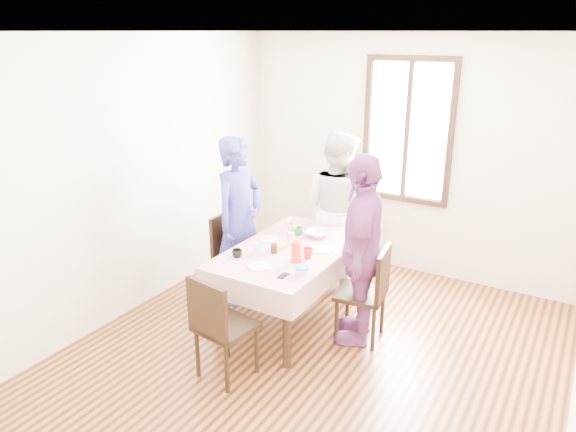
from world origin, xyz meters
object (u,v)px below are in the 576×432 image
(chair_right, at_px, (361,293))
(chair_near, at_px, (226,326))
(chair_left, at_px, (239,258))
(chair_far, at_px, (337,243))
(dining_table, at_px, (291,285))
(person_left, at_px, (239,221))
(person_far, at_px, (338,209))
(person_right, at_px, (361,250))

(chair_right, height_order, chair_near, same)
(chair_near, bearing_deg, chair_left, 129.97)
(chair_right, xyz_separation_m, chair_far, (-0.71, 0.98, 0.00))
(dining_table, bearing_deg, person_left, 168.50)
(dining_table, height_order, chair_far, chair_far)
(chair_right, height_order, chair_far, same)
(chair_far, xyz_separation_m, person_far, (-0.00, -0.02, 0.40))
(chair_right, height_order, person_far, person_far)
(person_far, xyz_separation_m, person_right, (0.69, -0.97, 0.02))
(chair_right, distance_m, person_right, 0.42)
(chair_left, distance_m, person_left, 0.41)
(person_left, bearing_deg, person_right, -88.30)
(chair_right, xyz_separation_m, person_far, (-0.71, 0.97, 0.40))
(chair_left, distance_m, chair_near, 1.37)
(dining_table, xyz_separation_m, person_far, (-0.00, 1.01, 0.48))
(chair_right, relative_size, chair_near, 1.00)
(chair_left, relative_size, person_far, 0.53)
(chair_right, relative_size, person_left, 0.52)
(dining_table, height_order, chair_right, chair_right)
(person_left, distance_m, person_far, 1.11)
(chair_left, height_order, chair_right, same)
(chair_far, height_order, chair_near, same)
(chair_near, bearing_deg, person_right, 66.08)
(chair_left, relative_size, person_right, 0.52)
(person_left, bearing_deg, chair_left, 95.58)
(chair_near, bearing_deg, chair_right, 65.37)
(chair_near, height_order, person_far, person_far)
(dining_table, bearing_deg, chair_far, 90.00)
(chair_far, xyz_separation_m, person_right, (0.69, -0.98, 0.42))
(chair_far, bearing_deg, dining_table, 80.36)
(chair_far, distance_m, chair_near, 2.06)
(person_left, relative_size, person_right, 0.99)
(person_far, bearing_deg, chair_near, 106.37)
(dining_table, height_order, chair_left, chair_left)
(person_left, bearing_deg, chair_near, -143.88)
(dining_table, bearing_deg, chair_left, 168.80)
(chair_right, distance_m, chair_near, 1.29)
(dining_table, bearing_deg, chair_right, 3.78)
(chair_near, xyz_separation_m, person_far, (-0.00, 2.05, 0.40))
(chair_right, bearing_deg, person_right, 82.19)
(dining_table, xyz_separation_m, person_right, (0.69, 0.05, 0.50))
(dining_table, height_order, chair_near, chair_near)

